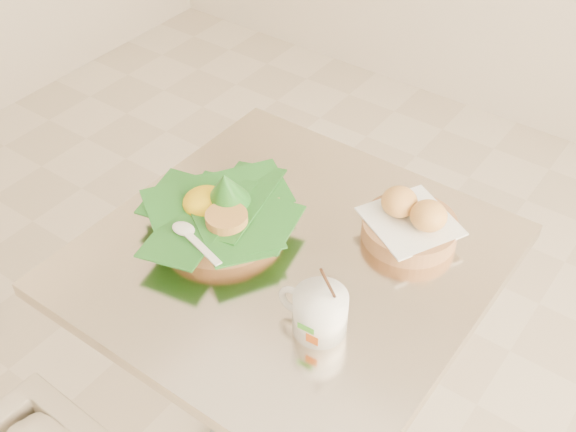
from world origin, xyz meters
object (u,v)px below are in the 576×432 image
Objects in this scene: rice_basket at (220,211)px; bread_basket at (411,223)px; cafe_table at (289,331)px; coffee_mug at (319,311)px.

rice_basket is 0.36m from bread_basket.
cafe_table is 0.30m from rice_basket.
bread_basket is at bearing 31.87° from rice_basket.
coffee_mug is (0.29, -0.10, 0.00)m from rice_basket.
rice_basket is at bearing 161.42° from coffee_mug.
bread_basket reaches higher than cafe_table.
bread_basket is (0.16, 0.17, 0.25)m from cafe_table.
rice_basket is at bearing -148.13° from bread_basket.
bread_basket is at bearing 87.55° from coffee_mug.
cafe_table is 0.34m from bread_basket.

